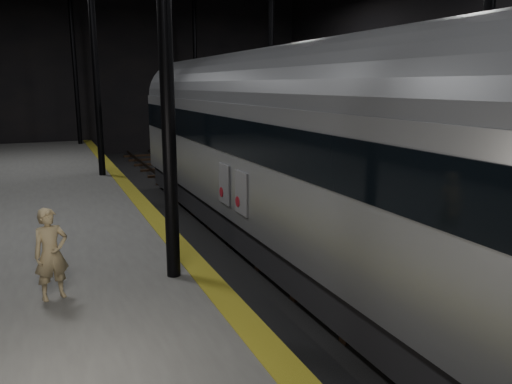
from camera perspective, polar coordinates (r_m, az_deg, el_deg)
ground at (r=15.06m, az=1.23°, el=-5.76°), size 44.00×44.00×0.00m
platform_right at (r=19.17m, az=22.12°, el=-1.20°), size 9.00×43.80×1.00m
tactile_strip at (r=13.80m, az=-11.16°, el=-3.32°), size 0.50×43.80×0.01m
track at (r=15.04m, az=1.23°, el=-5.52°), size 2.40×43.00×0.24m
train at (r=13.71m, az=2.63°, el=5.62°), size 3.09×20.62×5.51m
woman at (r=9.28m, az=-22.37°, el=-6.56°), size 0.67×0.54×1.61m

